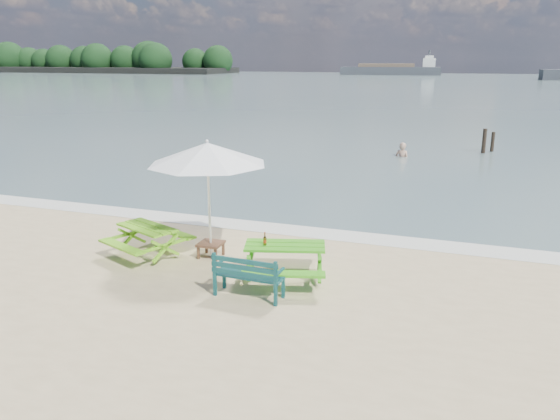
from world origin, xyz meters
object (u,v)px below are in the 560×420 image
(picnic_table_left, at_px, (148,242))
(beer_bottle, at_px, (265,241))
(patio_umbrella, at_px, (207,154))
(swimmer, at_px, (402,162))
(picnic_table_right, at_px, (285,263))
(side_table, at_px, (211,249))
(park_bench, at_px, (249,284))

(picnic_table_left, bearing_deg, beer_bottle, -8.69)
(patio_umbrella, relative_size, swimmer, 1.51)
(picnic_table_right, height_order, patio_umbrella, patio_umbrella)
(side_table, bearing_deg, picnic_table_left, -163.34)
(beer_bottle, height_order, swimmer, beer_bottle)
(side_table, height_order, patio_umbrella, patio_umbrella)
(patio_umbrella, bearing_deg, park_bench, -45.89)
(picnic_table_right, height_order, swimmer, picnic_table_right)
(picnic_table_right, bearing_deg, patio_umbrella, 160.59)
(park_bench, height_order, patio_umbrella, patio_umbrella)
(park_bench, height_order, beer_bottle, beer_bottle)
(patio_umbrella, xyz_separation_m, beer_bottle, (1.65, -0.87, -1.52))
(park_bench, relative_size, swimmer, 0.75)
(picnic_table_right, bearing_deg, beer_bottle, -156.26)
(picnic_table_right, relative_size, side_table, 3.96)
(picnic_table_right, distance_m, swimmer, 15.53)
(swimmer, bearing_deg, beer_bottle, -92.80)
(picnic_table_left, height_order, patio_umbrella, patio_umbrella)
(park_bench, xyz_separation_m, beer_bottle, (0.01, 0.82, 0.60))
(patio_umbrella, height_order, beer_bottle, patio_umbrella)
(park_bench, distance_m, swimmer, 16.52)
(picnic_table_left, xyz_separation_m, park_bench, (3.02, -1.28, -0.08))
(picnic_table_left, relative_size, patio_umbrella, 0.76)
(park_bench, bearing_deg, picnic_table_left, 156.98)
(picnic_table_right, xyz_separation_m, beer_bottle, (-0.37, -0.16, 0.48))
(beer_bottle, bearing_deg, picnic_table_right, 23.74)
(picnic_table_left, relative_size, side_table, 3.82)
(swimmer, bearing_deg, side_table, -99.29)
(side_table, bearing_deg, picnic_table_right, -19.41)
(picnic_table_right, height_order, side_table, picnic_table_right)
(picnic_table_right, height_order, beer_bottle, beer_bottle)
(picnic_table_left, bearing_deg, swimmer, 75.99)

